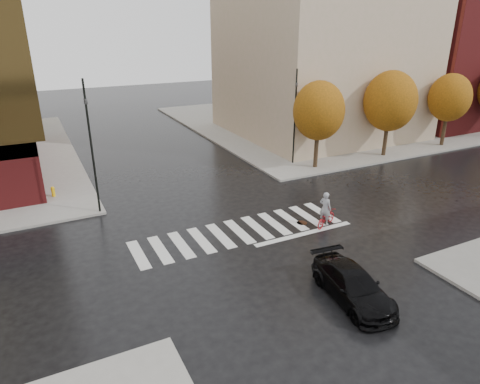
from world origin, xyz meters
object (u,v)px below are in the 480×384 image
object	(u,v)px
cyclist	(326,214)
traffic_light_nw	(90,139)
traffic_light_ne	(295,111)
sedan	(353,285)
fire_hydrant	(53,191)

from	to	relation	value
cyclist	traffic_light_nw	world-z (taller)	traffic_light_nw
traffic_light_nw	traffic_light_ne	world-z (taller)	traffic_light_nw
sedan	traffic_light_ne	world-z (taller)	traffic_light_ne
fire_hydrant	sedan	bearing A→B (deg)	-59.57
traffic_light_ne	traffic_light_nw	bearing A→B (deg)	-1.80
cyclist	sedan	bearing A→B (deg)	127.50
fire_hydrant	traffic_light_nw	bearing A→B (deg)	-58.83
traffic_light_nw	traffic_light_ne	xyz separation A→B (m)	(15.30, 2.70, -0.30)
sedan	fire_hydrant	bearing A→B (deg)	127.04
traffic_light_nw	fire_hydrant	distance (m)	5.91
cyclist	traffic_light_nw	xyz separation A→B (m)	(-10.88, 7.30, 3.86)
traffic_light_ne	fire_hydrant	bearing A→B (deg)	-15.07
cyclist	traffic_light_ne	bearing A→B (deg)	-48.29
cyclist	fire_hydrant	bearing A→B (deg)	25.56
cyclist	fire_hydrant	xyz separation A→B (m)	(-13.12, 11.00, -0.17)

